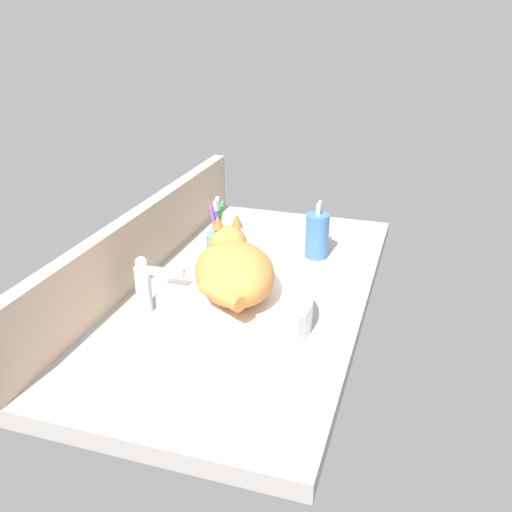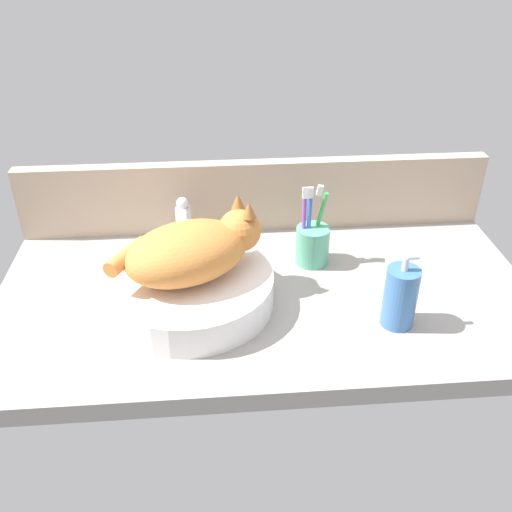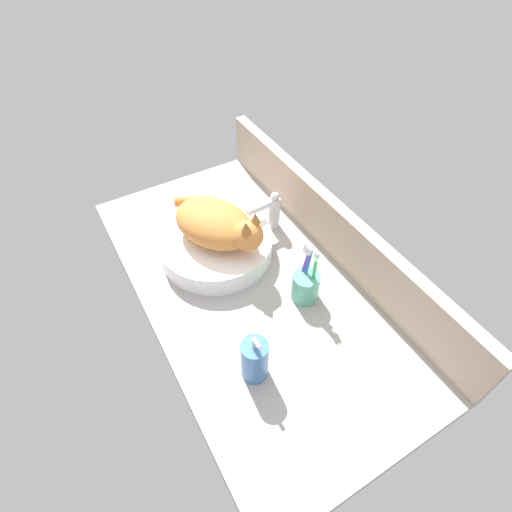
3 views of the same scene
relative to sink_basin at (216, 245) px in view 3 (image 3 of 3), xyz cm
name	(u,v)px [view 3 (image 3 of 3)]	position (x,y,z in cm)	size (l,w,h in cm)	color
ground_plane	(251,287)	(15.87, 3.03, -5.36)	(113.71, 59.61, 4.00)	#9E9993
backsplash_panel	(332,227)	(15.87, 31.03, 5.51)	(113.71, 3.60, 17.75)	tan
sink_basin	(216,245)	(0.00, 0.00, 0.00)	(34.24, 34.24, 6.72)	white
cat	(218,224)	(1.19, 0.67, 9.12)	(30.37, 26.29, 14.00)	orange
faucet	(271,210)	(-1.35, 20.48, 3.94)	(3.60, 11.85, 13.60)	silver
soap_dispenser	(255,360)	(40.41, -9.81, 2.94)	(6.45, 6.45, 15.71)	#3F72B2
toothbrush_cup	(306,285)	(27.43, 13.73, 1.54)	(7.56, 7.56, 18.72)	#5BB28E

